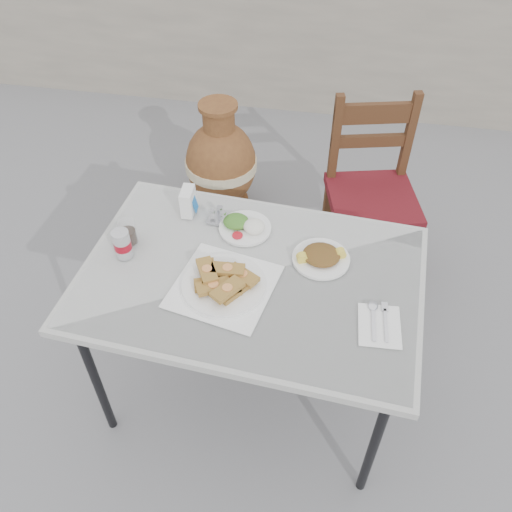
% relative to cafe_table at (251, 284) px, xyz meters
% --- Properties ---
extents(ground, '(80.00, 80.00, 0.00)m').
position_rel_cafe_table_xyz_m(ground, '(0.15, 0.01, -0.68)').
color(ground, slate).
rests_on(ground, ground).
extents(cafe_table, '(1.26, 0.90, 0.73)m').
position_rel_cafe_table_xyz_m(cafe_table, '(0.00, 0.00, 0.00)').
color(cafe_table, black).
rests_on(cafe_table, ground).
extents(pide_plate, '(0.39, 0.39, 0.07)m').
position_rel_cafe_table_xyz_m(pide_plate, '(-0.08, -0.07, 0.08)').
color(pide_plate, white).
rests_on(pide_plate, cafe_table).
extents(salad_rice_plate, '(0.20, 0.20, 0.05)m').
position_rel_cafe_table_xyz_m(salad_rice_plate, '(-0.07, 0.23, 0.07)').
color(salad_rice_plate, white).
rests_on(salad_rice_plate, cafe_table).
extents(salad_chopped_plate, '(0.21, 0.21, 0.04)m').
position_rel_cafe_table_xyz_m(salad_chopped_plate, '(0.24, 0.12, 0.07)').
color(salad_chopped_plate, white).
rests_on(salad_chopped_plate, cafe_table).
extents(soda_can, '(0.06, 0.06, 0.11)m').
position_rel_cafe_table_xyz_m(soda_can, '(-0.47, 0.01, 0.11)').
color(soda_can, silver).
rests_on(soda_can, cafe_table).
extents(cola_glass, '(0.06, 0.06, 0.09)m').
position_rel_cafe_table_xyz_m(cola_glass, '(-0.48, 0.08, 0.09)').
color(cola_glass, white).
rests_on(cola_glass, cafe_table).
extents(napkin_holder, '(0.06, 0.09, 0.11)m').
position_rel_cafe_table_xyz_m(napkin_holder, '(-0.30, 0.29, 0.11)').
color(napkin_holder, white).
rests_on(napkin_holder, cafe_table).
extents(condiment_caddy, '(0.09, 0.08, 0.06)m').
position_rel_cafe_table_xyz_m(condiment_caddy, '(-0.17, 0.26, 0.07)').
color(condiment_caddy, silver).
rests_on(condiment_caddy, cafe_table).
extents(cutlery_napkin, '(0.15, 0.19, 0.01)m').
position_rel_cafe_table_xyz_m(cutlery_napkin, '(0.45, -0.14, 0.05)').
color(cutlery_napkin, white).
rests_on(cutlery_napkin, cafe_table).
extents(chair, '(0.50, 0.50, 0.93)m').
position_rel_cafe_table_xyz_m(chair, '(0.43, 0.87, -0.20)').
color(chair, '#3C2110').
rests_on(chair, ground).
extents(terracotta_urn, '(0.41, 0.41, 0.71)m').
position_rel_cafe_table_xyz_m(terracotta_urn, '(-0.39, 1.17, -0.35)').
color(terracotta_urn, brown).
rests_on(terracotta_urn, ground).
extents(back_wall, '(6.00, 0.25, 1.20)m').
position_rel_cafe_table_xyz_m(back_wall, '(0.15, 2.51, -0.08)').
color(back_wall, '#9F9584').
rests_on(back_wall, ground).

